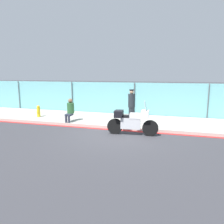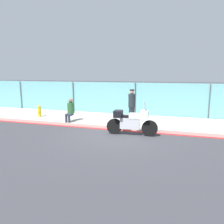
{
  "view_description": "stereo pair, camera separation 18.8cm",
  "coord_description": "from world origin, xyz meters",
  "px_view_note": "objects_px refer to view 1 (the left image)",
  "views": [
    {
      "loc": [
        2.42,
        -9.16,
        2.73
      ],
      "look_at": [
        -0.66,
        1.48,
        0.73
      ],
      "focal_mm": 35.0,
      "sensor_mm": 36.0,
      "label": 1
    },
    {
      "loc": [
        2.6,
        -9.11,
        2.73
      ],
      "look_at": [
        -0.66,
        1.48,
        0.73
      ],
      "focal_mm": 35.0,
      "sensor_mm": 36.0,
      "label": 2
    }
  ],
  "objects_px": {
    "person_seated_on_curb": "(70,109)",
    "fire_hydrant": "(38,111)",
    "officer_standing": "(131,105)",
    "motorcycle": "(132,121)"
  },
  "relations": [
    {
      "from": "person_seated_on_curb",
      "to": "fire_hydrant",
      "type": "relative_size",
      "value": 1.79
    },
    {
      "from": "officer_standing",
      "to": "fire_hydrant",
      "type": "distance_m",
      "value": 5.53
    },
    {
      "from": "person_seated_on_curb",
      "to": "fire_hydrant",
      "type": "bearing_deg",
      "value": 165.9
    },
    {
      "from": "motorcycle",
      "to": "fire_hydrant",
      "type": "relative_size",
      "value": 3.3
    },
    {
      "from": "fire_hydrant",
      "to": "person_seated_on_curb",
      "type": "bearing_deg",
      "value": -14.1
    },
    {
      "from": "officer_standing",
      "to": "person_seated_on_curb",
      "type": "height_order",
      "value": "officer_standing"
    },
    {
      "from": "motorcycle",
      "to": "officer_standing",
      "type": "relative_size",
      "value": 1.34
    },
    {
      "from": "motorcycle",
      "to": "officer_standing",
      "type": "xyz_separation_m",
      "value": [
        -0.48,
        2.29,
        0.39
      ]
    },
    {
      "from": "motorcycle",
      "to": "officer_standing",
      "type": "height_order",
      "value": "officer_standing"
    },
    {
      "from": "officer_standing",
      "to": "motorcycle",
      "type": "bearing_deg",
      "value": -78.26
    }
  ]
}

